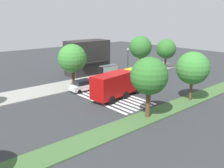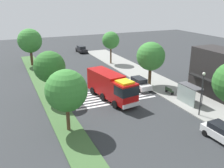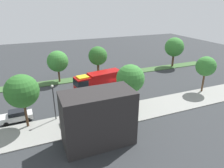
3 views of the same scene
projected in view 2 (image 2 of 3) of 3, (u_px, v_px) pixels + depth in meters
The scene contains 17 objects.
ground_plane at pixel (105, 92), 38.49m from camera, with size 120.00×120.00×0.00m, color #2D3033.
sidewalk at pixel (158, 83), 42.16m from camera, with size 60.00×5.84×0.14m, color gray.
median_strip at pixel (52, 100), 35.32m from camera, with size 60.00×3.00×0.14m, color #3D6033.
crosswalk at pixel (110, 96), 36.85m from camera, with size 5.85×12.03×0.01m.
fire_truck at pixel (112, 86), 34.91m from camera, with size 9.84×4.04×3.70m.
parked_car_west at pixel (81, 49), 65.86m from camera, with size 4.57×2.22×1.71m.
parked_car_mid at pixel (139, 83), 39.57m from camera, with size 4.60×2.09×1.76m.
parked_car_east at pixel (222, 133), 25.18m from camera, with size 4.42×2.14×1.68m.
bus_stop_shelter at pixel (188, 91), 33.56m from camera, with size 3.50×1.40×2.46m.
bench_near_shelter at pixel (169, 90), 37.42m from camera, with size 1.60×0.50×0.90m.
street_lamp at pixel (202, 90), 29.57m from camera, with size 0.36×0.36×5.43m.
storefront_building at pixel (221, 73), 35.99m from camera, with size 8.46×5.03×6.80m.
sidewalk_tree_far_west at pixel (111, 40), 53.04m from camera, with size 3.66×3.66×6.86m.
sidewalk_tree_west at pixel (151, 56), 39.55m from camera, with size 4.53×4.53×7.08m.
median_tree_far_west at pixel (30, 41), 51.49m from camera, with size 4.94×4.94×7.65m.
median_tree_west at pixel (50, 67), 33.40m from camera, with size 4.24×4.24×6.96m.
median_tree_center at pixel (66, 91), 25.80m from camera, with size 4.44×4.44×6.74m.
Camera 2 is at (33.28, -13.71, 13.74)m, focal length 40.17 mm.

